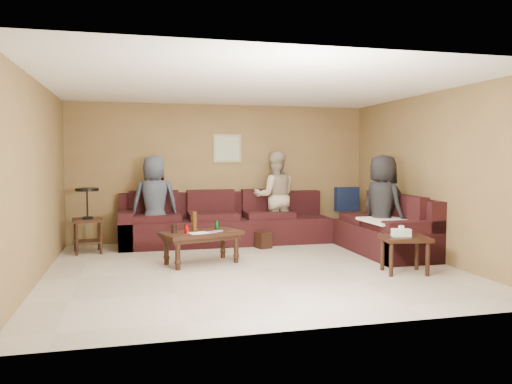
% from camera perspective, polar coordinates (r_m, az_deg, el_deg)
% --- Properties ---
extents(room, '(5.60, 5.50, 2.50)m').
position_cam_1_polar(room, '(6.81, -0.35, 5.05)').
color(room, '#BDB2A0').
rests_on(room, ground).
extents(sectional_sofa, '(4.65, 2.90, 0.97)m').
position_cam_1_polar(sectional_sofa, '(8.57, 2.61, -4.14)').
color(sectional_sofa, black).
rests_on(sectional_sofa, ground).
extents(coffee_table, '(1.24, 0.88, 0.75)m').
position_cam_1_polar(coffee_table, '(7.26, -6.28, -5.06)').
color(coffee_table, black).
rests_on(coffee_table, ground).
extents(end_table_left, '(0.52, 0.52, 1.05)m').
position_cam_1_polar(end_table_left, '(8.45, -18.69, -2.95)').
color(end_table_left, black).
rests_on(end_table_left, ground).
extents(side_table_right, '(0.68, 0.59, 0.64)m').
position_cam_1_polar(side_table_right, '(6.91, 16.59, -5.45)').
color(side_table_right, black).
rests_on(side_table_right, ground).
extents(waste_bin, '(0.28, 0.28, 0.27)m').
position_cam_1_polar(waste_bin, '(8.48, 0.85, -5.54)').
color(waste_bin, black).
rests_on(waste_bin, ground).
extents(wall_art, '(0.52, 0.04, 0.52)m').
position_cam_1_polar(wall_art, '(9.25, -3.31, 5.00)').
color(wall_art, tan).
rests_on(wall_art, ground).
extents(person_left, '(0.78, 0.51, 1.57)m').
position_cam_1_polar(person_left, '(8.59, -11.50, -1.10)').
color(person_left, '#333947').
rests_on(person_left, ground).
extents(person_middle, '(0.86, 0.70, 1.65)m').
position_cam_1_polar(person_middle, '(9.08, 2.17, -0.51)').
color(person_middle, tan).
rests_on(person_middle, ground).
extents(person_right, '(0.73, 0.89, 1.57)m').
position_cam_1_polar(person_right, '(8.02, 14.24, -1.49)').
color(person_right, black).
rests_on(person_right, ground).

